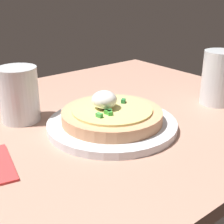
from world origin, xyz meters
TOP-DOWN VIEW (x-y plane):
  - dining_table at (0.00, 0.00)cm, footprint 91.23×71.47cm
  - plate at (-0.63, -7.24)cm, footprint 26.51×26.51cm
  - pizza at (-0.72, -7.14)cm, footprint 20.49×20.49cm
  - cup_near at (-13.35, 8.31)cm, footprint 8.30×8.30cm
  - cup_far at (28.55, -11.99)cm, footprint 8.07×8.07cm

SIDE VIEW (x-z plane):
  - dining_table at x=0.00cm, z-range 0.00..2.59cm
  - plate at x=-0.63cm, z-range 2.59..4.11cm
  - pizza at x=-0.72cm, z-range 2.51..8.87cm
  - cup_near at x=-13.35cm, z-range 2.26..13.95cm
  - cup_far at x=28.55cm, z-range 2.18..15.13cm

